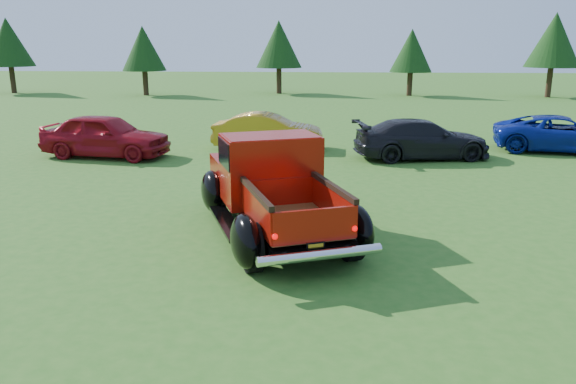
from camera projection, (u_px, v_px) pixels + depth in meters
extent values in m
plane|color=#2E641C|center=(293.00, 253.00, 9.80)|extent=(120.00, 120.00, 0.00)
cylinder|color=#332114|center=(13.00, 80.00, 40.00)|extent=(0.36, 0.36, 1.87)
cone|color=black|center=(8.00, 42.00, 39.33)|extent=(3.33, 3.33, 3.33)
cylinder|color=#332114|center=(146.00, 83.00, 38.36)|extent=(0.36, 0.36, 1.66)
cone|color=black|center=(143.00, 48.00, 37.77)|extent=(2.94, 2.94, 2.94)
cylinder|color=#332114|center=(279.00, 81.00, 39.64)|extent=(0.36, 0.36, 1.80)
cone|color=black|center=(279.00, 44.00, 38.99)|extent=(3.20, 3.20, 3.20)
cylinder|color=#332114|center=(410.00, 84.00, 38.07)|extent=(0.36, 0.36, 1.58)
cone|color=black|center=(411.00, 50.00, 37.50)|extent=(2.82, 2.82, 2.82)
cylinder|color=#332114|center=(549.00, 82.00, 36.91)|extent=(0.36, 0.36, 1.94)
cone|color=black|center=(554.00, 40.00, 36.20)|extent=(3.46, 3.46, 3.46)
cylinder|color=black|center=(252.00, 248.00, 8.93)|extent=(0.51, 0.83, 0.80)
cylinder|color=black|center=(351.00, 237.00, 9.40)|extent=(0.51, 0.83, 0.80)
cylinder|color=black|center=(217.00, 196.00, 11.88)|extent=(0.51, 0.83, 0.80)
cylinder|color=black|center=(294.00, 190.00, 12.36)|extent=(0.51, 0.83, 0.80)
cube|color=black|center=(275.00, 211.00, 10.68)|extent=(2.99, 4.89, 0.20)
cube|color=#961108|center=(255.00, 172.00, 12.09)|extent=(2.12, 2.01, 0.62)
cube|color=silver|center=(247.00, 165.00, 12.81)|extent=(1.52, 0.63, 0.50)
cube|color=#961108|center=(270.00, 169.00, 10.80)|extent=(2.07, 1.71, 1.30)
cube|color=black|center=(270.00, 151.00, 10.71)|extent=(2.08, 1.63, 0.50)
cube|color=#961108|center=(270.00, 137.00, 10.64)|extent=(1.96, 1.59, 0.08)
cube|color=brown|center=(295.00, 222.00, 9.48)|extent=(1.98, 2.35, 0.05)
cube|color=#961108|center=(256.00, 211.00, 9.22)|extent=(0.76, 1.89, 0.52)
cube|color=#961108|center=(333.00, 204.00, 9.60)|extent=(0.76, 1.89, 0.52)
cube|color=#961108|center=(279.00, 193.00, 10.33)|extent=(1.28, 0.53, 0.52)
cube|color=#961108|center=(315.00, 226.00, 8.48)|extent=(1.28, 0.54, 0.52)
cube|color=black|center=(256.00, 193.00, 9.14)|extent=(0.80, 1.90, 0.09)
cube|color=black|center=(333.00, 187.00, 9.52)|extent=(0.80, 1.90, 0.09)
ellipsoid|color=black|center=(246.00, 241.00, 8.87)|extent=(0.81, 1.15, 0.88)
ellipsoid|color=black|center=(356.00, 230.00, 9.40)|extent=(0.81, 1.15, 0.88)
ellipsoid|color=black|center=(212.00, 191.00, 11.83)|extent=(0.81, 1.15, 0.88)
ellipsoid|color=black|center=(298.00, 185.00, 12.36)|extent=(0.81, 1.15, 0.88)
cube|color=black|center=(227.00, 222.00, 10.40)|extent=(1.05, 2.08, 0.06)
cube|color=black|center=(323.00, 214.00, 10.93)|extent=(1.05, 2.08, 0.06)
cylinder|color=silver|center=(320.00, 255.00, 8.35)|extent=(1.88, 0.85, 0.16)
cube|color=black|center=(316.00, 247.00, 8.53)|extent=(0.29, 0.12, 0.15)
cube|color=gold|center=(316.00, 247.00, 8.52)|extent=(0.23, 0.10, 0.10)
sphere|color=#CC0505|center=(275.00, 237.00, 8.30)|extent=(0.09, 0.09, 0.09)
sphere|color=#CC0505|center=(355.00, 229.00, 8.66)|extent=(0.09, 0.09, 0.09)
imported|color=maroon|center=(105.00, 135.00, 17.80)|extent=(4.24, 2.18, 1.38)
imported|color=#B28017|center=(268.00, 131.00, 19.13)|extent=(3.74, 1.40, 1.22)
imported|color=black|center=(422.00, 139.00, 17.60)|extent=(4.48, 2.48, 1.23)
imported|color=navy|center=(561.00, 134.00, 18.71)|extent=(4.58, 2.72, 1.19)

